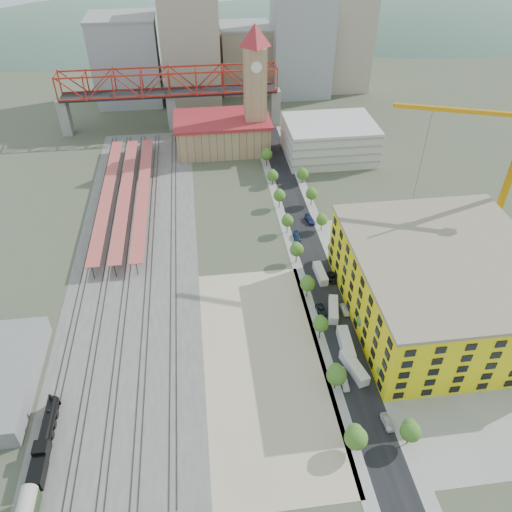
{
  "coord_description": "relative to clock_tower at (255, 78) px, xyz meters",
  "views": [
    {
      "loc": [
        -15.58,
        -106.09,
        91.41
      ],
      "look_at": [
        -2.35,
        -3.26,
        10.0
      ],
      "focal_mm": 35.0,
      "sensor_mm": 36.0,
      "label": 1
    }
  ],
  "objects": [
    {
      "name": "site_trailer_a",
      "position": [
        8.0,
        -115.94,
        -27.39
      ],
      "size": [
        4.77,
        9.9,
        2.62
      ],
      "primitive_type": "cube",
      "rotation": [
        0.0,
        0.0,
        0.25
      ],
      "color": "silver",
      "rests_on": "ground"
    },
    {
      "name": "car_7",
      "position": [
        11.0,
        -54.91,
        -27.9
      ],
      "size": [
        3.01,
        5.77,
        1.6
      ],
      "primitive_type": "imported",
      "rotation": [
        0.0,
        0.0,
        0.14
      ],
      "color": "navy",
      "rests_on": "ground"
    },
    {
      "name": "ground",
      "position": [
        -8.0,
        -79.99,
        -28.7
      ],
      "size": [
        400.0,
        400.0,
        0.0
      ],
      "primitive_type": "plane",
      "color": "#474C38",
      "rests_on": "ground"
    },
    {
      "name": "sidewalk_east",
      "position": [
        13.5,
        -64.99,
        -28.68
      ],
      "size": [
        3.0,
        170.0,
        0.04
      ],
      "primitive_type": "cube",
      "color": "gray",
      "rests_on": "ground"
    },
    {
      "name": "platform_canopies",
      "position": [
        -49.0,
        -34.99,
        -24.7
      ],
      "size": [
        16.0,
        80.0,
        4.12
      ],
      "color": "#C04C4A",
      "rests_on": "ground"
    },
    {
      "name": "site_trailer_d",
      "position": [
        8.0,
        -82.31,
        -27.52
      ],
      "size": [
        2.63,
        8.68,
        2.35
      ],
      "primitive_type": "cube",
      "rotation": [
        0.0,
        0.0,
        0.04
      ],
      "color": "silver",
      "rests_on": "ground"
    },
    {
      "name": "dirt_lot",
      "position": [
        -12.0,
        -111.49,
        -28.67
      ],
      "size": [
        28.0,
        67.0,
        0.06
      ],
      "primitive_type": "cube",
      "color": "tan",
      "rests_on": "ground"
    },
    {
      "name": "construction_building",
      "position": [
        34.0,
        -99.99,
        -19.29
      ],
      "size": [
        44.6,
        50.6,
        18.8
      ],
      "color": "yellow",
      "rests_on": "ground"
    },
    {
      "name": "truss_bridge",
      "position": [
        -33.0,
        25.01,
        -9.83
      ],
      "size": [
        94.0,
        9.6,
        25.6
      ],
      "color": "gray",
      "rests_on": "ground"
    },
    {
      "name": "site_trailer_c",
      "position": [
        8.0,
        -96.9,
        -27.48
      ],
      "size": [
        4.33,
        9.17,
        2.43
      ],
      "primitive_type": "cube",
      "rotation": [
        0.0,
        0.0,
        -0.23
      ],
      "color": "silver",
      "rests_on": "ground"
    },
    {
      "name": "street_asphalt",
      "position": [
        8.0,
        -64.99,
        -28.67
      ],
      "size": [
        12.0,
        170.0,
        0.06
      ],
      "primitive_type": "cube",
      "color": "black",
      "rests_on": "ground"
    },
    {
      "name": "car_0",
      "position": [
        5.0,
        -119.76,
        -28.04
      ],
      "size": [
        1.79,
        3.96,
        1.32
      ],
      "primitive_type": "imported",
      "rotation": [
        0.0,
        0.0,
        -0.06
      ],
      "color": "white",
      "rests_on": "ground"
    },
    {
      "name": "parking_garage",
      "position": [
        28.0,
        -9.99,
        -21.7
      ],
      "size": [
        34.0,
        26.0,
        14.0
      ],
      "primitive_type": "cube",
      "color": "silver",
      "rests_on": "ground"
    },
    {
      "name": "clock_tower",
      "position": [
        0.0,
        0.0,
        0.0
      ],
      "size": [
        12.0,
        12.0,
        52.0
      ],
      "color": "tan",
      "rests_on": "ground"
    },
    {
      "name": "car_5",
      "position": [
        11.0,
        -96.88,
        -27.98
      ],
      "size": [
        1.79,
        4.45,
        1.44
      ],
      "primitive_type": "imported",
      "rotation": [
        0.0,
        0.0,
        0.06
      ],
      "color": "#ADACB2",
      "rests_on": "ground"
    },
    {
      "name": "distant_hills",
      "position": [
        37.28,
        180.01,
        -108.23
      ],
      "size": [
        647.0,
        264.0,
        227.0
      ],
      "color": "#4C6B59",
      "rests_on": "ground"
    },
    {
      "name": "car_1",
      "position": [
        5.0,
        -117.29,
        -27.96
      ],
      "size": [
        1.97,
        4.59,
        1.47
      ],
      "primitive_type": "imported",
      "rotation": [
        0.0,
        0.0,
        -0.09
      ],
      "color": "#98999D",
      "rests_on": "ground"
    },
    {
      "name": "construction_pad",
      "position": [
        37.0,
        -99.99,
        -28.67
      ],
      "size": [
        50.0,
        90.0,
        0.06
      ],
      "primitive_type": "cube",
      "color": "gray",
      "rests_on": "ground"
    },
    {
      "name": "ballast_strip",
      "position": [
        -44.0,
        -62.49,
        -28.67
      ],
      "size": [
        36.0,
        165.0,
        0.06
      ],
      "primitive_type": "cube",
      "color": "#605E59",
      "rests_on": "ground"
    },
    {
      "name": "car_2",
      "position": [
        5.0,
        -96.18,
        -28.05
      ],
      "size": [
        2.46,
        4.81,
        1.3
      ],
      "primitive_type": "imported",
      "rotation": [
        0.0,
        0.0,
        0.06
      ],
      "color": "black",
      "rests_on": "ground"
    },
    {
      "name": "station_hall",
      "position": [
        -13.0,
        2.01,
        -22.03
      ],
      "size": [
        38.0,
        24.0,
        13.1
      ],
      "color": "tan",
      "rests_on": "ground"
    },
    {
      "name": "car_3",
      "position": [
        5.0,
        -63.61,
        -27.98
      ],
      "size": [
        2.37,
        5.07,
        1.43
      ],
      "primitive_type": "imported",
      "rotation": [
        0.0,
        0.0,
        -0.07
      ],
      "color": "navy",
      "rests_on": "ground"
    },
    {
      "name": "site_trailer_b",
      "position": [
        8.0,
        -108.92,
        -27.33
      ],
      "size": [
        3.15,
        10.08,
        2.73
      ],
      "primitive_type": "cube",
      "rotation": [
        0.0,
        0.0,
        -0.05
      ],
      "color": "silver",
      "rests_on": "ground"
    },
    {
      "name": "car_6",
      "position": [
        11.0,
        -83.91,
        -28.03
      ],
      "size": [
        2.24,
        4.79,
        1.32
      ],
      "primitive_type": "imported",
      "rotation": [
        0.0,
        0.0,
        -0.01
      ],
      "color": "black",
      "rests_on": "ground"
    },
    {
      "name": "locomotive",
      "position": [
        -58.0,
        -125.68,
        -26.76
      ],
      "size": [
        2.69,
        20.79,
        5.2
      ],
      "color": "black",
      "rests_on": "ground"
    },
    {
      "name": "tower_crane",
      "position": [
        57.22,
        -75.11,
        1.59
      ],
      "size": [
        43.77,
        17.2,
        49.08
      ],
      "color": "orange",
      "rests_on": "ground"
    },
    {
      "name": "car_4",
      "position": [
        11.0,
        -130.29,
        -27.92
      ],
      "size": [
        2.16,
        4.66,
        1.54
      ],
      "primitive_type": "imported",
      "rotation": [
        0.0,
        0.0,
        0.08
      ],
      "color": "silver",
      "rests_on": "ground"
    },
    {
      "name": "rail_tracks",
      "position": [
        -45.8,
        -62.49,
        -28.55
      ],
      "size": [
        26.56,
        160.0,
        0.18
      ],
      "color": "#382B23",
      "rests_on": "ground"
    },
    {
      "name": "sidewalk_west",
      "position": [
        2.5,
        -64.99,
        -28.68
      ],
      "size": [
        3.0,
        170.0,
        0.04
      ],
      "primitive_type": "cube",
      "color": "gray",
      "rests_on": "ground"
    },
    {
      "name": "skyline",
      "position": [
        -0.53,
        62.32,
        -5.89
      ],
      "size": [
        133.0,
        46.0,
        60.0
      ],
      "color": "#9EA0A3",
      "rests_on": "ground"
    },
    {
      "name": "street_trees",
      "position": [
        8.0,
        -74.99,
        -28.7
      ],
      "size": [
        15.4,
        124.4,
        8.0
      ],
      "color": "#3A691F",
      "rests_on": "ground"
    }
  ]
}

